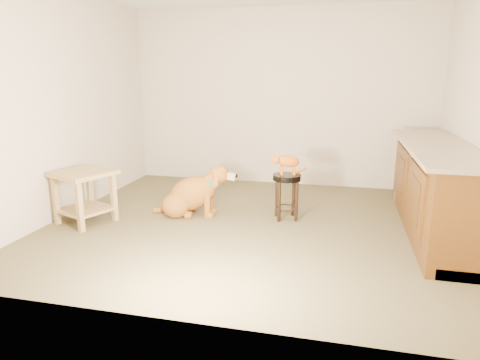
% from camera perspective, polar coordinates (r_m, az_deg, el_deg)
% --- Properties ---
extents(floor, '(4.50, 4.00, 0.01)m').
position_cam_1_polar(floor, '(4.83, 1.67, -6.04)').
color(floor, brown).
rests_on(floor, ground).
extents(room_shell, '(4.54, 4.04, 2.62)m').
position_cam_1_polar(room_shell, '(4.54, 1.82, 14.28)').
color(room_shell, beige).
rests_on(room_shell, ground).
extents(cabinet_run, '(0.70, 2.56, 0.94)m').
position_cam_1_polar(cabinet_run, '(5.00, 24.85, -1.37)').
color(cabinet_run, '#502E0E').
rests_on(cabinet_run, ground).
extents(padded_stool, '(0.34, 0.34, 0.53)m').
position_cam_1_polar(padded_stool, '(4.96, 6.24, -1.01)').
color(padded_stool, black).
rests_on(padded_stool, ground).
extents(wood_stool, '(0.47, 0.47, 0.71)m').
position_cam_1_polar(wood_stool, '(5.84, 22.28, 0.22)').
color(wood_stool, brown).
rests_on(wood_stool, ground).
extents(side_table, '(0.75, 0.75, 0.60)m').
position_cam_1_polar(side_table, '(5.11, -20.05, -1.13)').
color(side_table, '#9A7B47').
rests_on(side_table, ground).
extents(golden_retriever, '(1.05, 0.54, 0.67)m').
position_cam_1_polar(golden_retriever, '(5.13, -6.45, -1.99)').
color(golden_retriever, brown).
rests_on(golden_retriever, ground).
extents(tabby_kitten, '(0.40, 0.25, 0.27)m').
position_cam_1_polar(tabby_kitten, '(4.89, 6.22, 2.41)').
color(tabby_kitten, '#A54C10').
rests_on(tabby_kitten, padded_stool).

